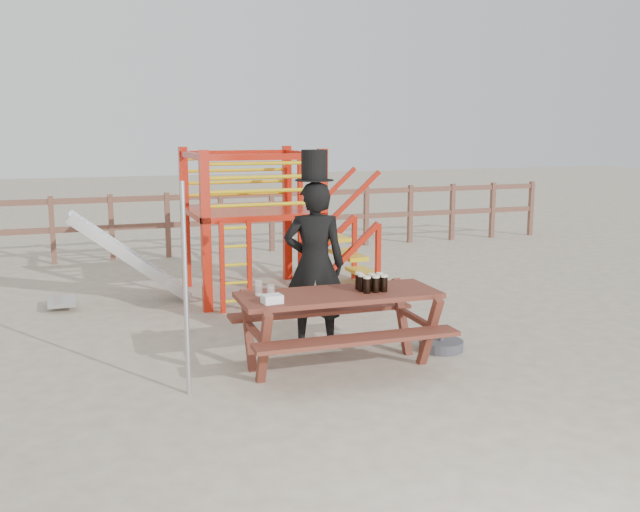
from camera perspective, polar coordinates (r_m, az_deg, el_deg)
The scene contains 10 objects.
ground at distance 7.05m, azimuth 0.43°, elevation -9.48°, with size 60.00×60.00×0.00m, color #BBAE91.
back_fence at distance 13.52m, azimuth -10.01°, elevation 3.12°, with size 15.09×0.09×1.20m.
playground_fort at distance 10.18m, azimuth -5.97°, elevation 2.82°, with size 4.71×1.84×2.10m.
picnic_table at distance 7.12m, azimuth 1.49°, elevation -5.17°, with size 2.03×1.43×0.77m.
man_with_hat at distance 7.73m, azimuth -0.44°, elevation -0.31°, with size 0.77×0.63×2.15m.
metal_pole at distance 6.40m, azimuth -10.70°, elevation -2.72°, with size 0.04×0.04×1.93m, color #B2B2B7.
parasol_base at distance 7.89m, azimuth 9.67°, elevation -7.04°, with size 0.47×0.47×0.20m.
paper_bag at distance 6.64m, azimuth -3.86°, elevation -3.45°, with size 0.18×0.14×0.08m, color white.
stout_pints at distance 7.12m, azimuth 4.12°, elevation -2.13°, with size 0.27×0.27×0.17m.
empty_glasses at distance 6.83m, azimuth -4.45°, elevation -2.81°, with size 0.13×0.30×0.15m.
Camera 1 is at (-2.32, -6.22, 2.38)m, focal length 40.00 mm.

